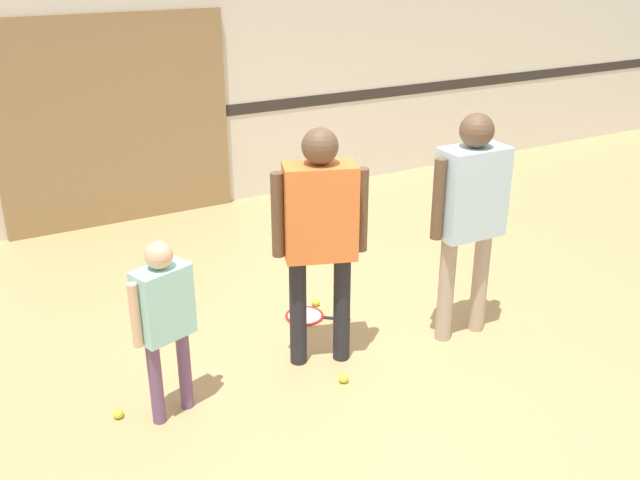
% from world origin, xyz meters
% --- Properties ---
extents(ground_plane, '(16.00, 16.00, 0.00)m').
position_xyz_m(ground_plane, '(0.00, 0.00, 0.00)').
color(ground_plane, tan).
extents(wall_back, '(16.00, 0.07, 3.20)m').
position_xyz_m(wall_back, '(0.00, 3.57, 1.60)').
color(wall_back, silver).
rests_on(wall_back, ground_plane).
extents(wall_panel, '(2.32, 0.05, 2.09)m').
position_xyz_m(wall_panel, '(-0.74, 3.51, 1.04)').
color(wall_panel, '#93754C').
rests_on(wall_panel, ground_plane).
extents(person_instructor, '(0.60, 0.40, 1.66)m').
position_xyz_m(person_instructor, '(-0.24, 0.21, 1.03)').
color(person_instructor, '#232328').
rests_on(person_instructor, ground_plane).
extents(person_student_left, '(0.42, 0.27, 1.17)m').
position_xyz_m(person_student_left, '(-1.34, 0.10, 0.72)').
color(person_student_left, '#6B4C70').
rests_on(person_student_left, ground_plane).
extents(person_student_right, '(0.63, 0.27, 1.67)m').
position_xyz_m(person_student_right, '(0.85, 0.02, 1.03)').
color(person_student_right, tan).
rests_on(person_student_right, ground_plane).
extents(racket_spare_on_floor, '(0.50, 0.45, 0.03)m').
position_xyz_m(racket_spare_on_floor, '(-0.04, 0.79, 0.01)').
color(racket_spare_on_floor, red).
rests_on(racket_spare_on_floor, ground_plane).
extents(tennis_ball_near_instructor, '(0.07, 0.07, 0.07)m').
position_xyz_m(tennis_ball_near_instructor, '(-0.24, -0.12, 0.03)').
color(tennis_ball_near_instructor, '#CCE038').
rests_on(tennis_ball_near_instructor, ground_plane).
extents(tennis_ball_by_spare_racket, '(0.07, 0.07, 0.07)m').
position_xyz_m(tennis_ball_by_spare_racket, '(0.11, 0.91, 0.03)').
color(tennis_ball_by_spare_racket, '#CCE038').
rests_on(tennis_ball_by_spare_racket, ground_plane).
extents(tennis_ball_stray_left, '(0.07, 0.07, 0.07)m').
position_xyz_m(tennis_ball_stray_left, '(-1.65, 0.22, 0.03)').
color(tennis_ball_stray_left, '#CCE038').
rests_on(tennis_ball_stray_left, ground_plane).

